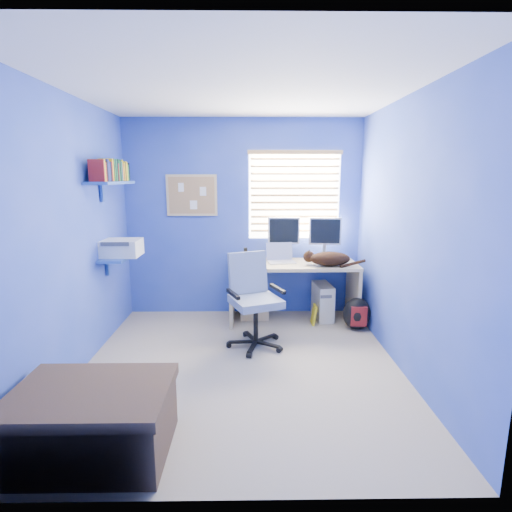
{
  "coord_description": "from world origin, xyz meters",
  "views": [
    {
      "loc": [
        0.09,
        -3.53,
        1.79
      ],
      "look_at": [
        0.15,
        0.65,
        0.95
      ],
      "focal_mm": 28.0,
      "sensor_mm": 36.0,
      "label": 1
    }
  ],
  "objects_px": {
    "cat": "(330,259)",
    "office_chair": "(254,312)",
    "desk": "(293,292)",
    "laptop": "(281,254)",
    "tower_pc": "(323,301)"
  },
  "relations": [
    {
      "from": "tower_pc",
      "to": "office_chair",
      "type": "bearing_deg",
      "value": -143.08
    },
    {
      "from": "cat",
      "to": "desk",
      "type": "bearing_deg",
      "value": 175.0
    },
    {
      "from": "desk",
      "to": "laptop",
      "type": "bearing_deg",
      "value": 170.27
    },
    {
      "from": "laptop",
      "to": "cat",
      "type": "bearing_deg",
      "value": -27.57
    },
    {
      "from": "cat",
      "to": "tower_pc",
      "type": "xyz_separation_m",
      "value": [
        -0.03,
        0.23,
        -0.6
      ]
    },
    {
      "from": "tower_pc",
      "to": "office_chair",
      "type": "xyz_separation_m",
      "value": [
        -0.88,
        -0.8,
        0.14
      ]
    },
    {
      "from": "laptop",
      "to": "desk",
      "type": "bearing_deg",
      "value": -18.39
    },
    {
      "from": "desk",
      "to": "cat",
      "type": "relative_size",
      "value": 3.25
    },
    {
      "from": "laptop",
      "to": "cat",
      "type": "height_order",
      "value": "laptop"
    },
    {
      "from": "cat",
      "to": "tower_pc",
      "type": "height_order",
      "value": "cat"
    },
    {
      "from": "desk",
      "to": "laptop",
      "type": "height_order",
      "value": "laptop"
    },
    {
      "from": "cat",
      "to": "office_chair",
      "type": "relative_size",
      "value": 0.49
    },
    {
      "from": "laptop",
      "to": "office_chair",
      "type": "relative_size",
      "value": 0.33
    },
    {
      "from": "cat",
      "to": "office_chair",
      "type": "xyz_separation_m",
      "value": [
        -0.91,
        -0.57,
        -0.46
      ]
    },
    {
      "from": "laptop",
      "to": "tower_pc",
      "type": "xyz_separation_m",
      "value": [
        0.53,
        0.04,
        -0.62
      ]
    }
  ]
}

